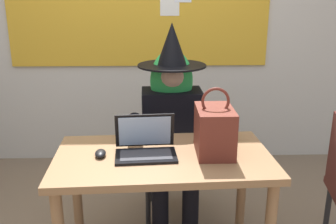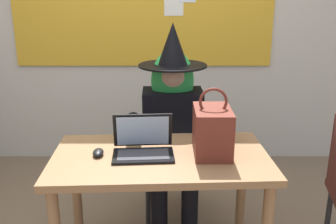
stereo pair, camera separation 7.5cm
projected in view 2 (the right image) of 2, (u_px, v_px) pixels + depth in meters
wall_back_bulletin at (144, 5)px, 3.52m from camera, size 6.00×1.89×2.99m
desk_main at (161, 173)px, 2.15m from camera, size 1.23×0.73×0.75m
chair_at_desk at (173, 148)px, 2.86m from camera, size 0.43×0.43×0.89m
person_costumed at (174, 117)px, 2.66m from camera, size 0.60×0.71×1.42m
laptop at (144, 146)px, 2.12m from camera, size 0.35×0.27×0.21m
computer_mouse at (99, 152)px, 2.11m from camera, size 0.07×0.11×0.03m
handbag at (213, 131)px, 2.10m from camera, size 0.20×0.30×0.38m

